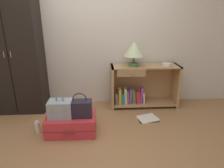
% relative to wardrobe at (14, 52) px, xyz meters
% --- Properties ---
extents(ground_plane, '(9.00, 9.00, 0.00)m').
position_rel_wardrobe_xyz_m(ground_plane, '(1.26, -1.20, -1.02)').
color(ground_plane, '#9E7047').
extents(back_wall, '(6.40, 0.10, 2.60)m').
position_rel_wardrobe_xyz_m(back_wall, '(1.26, 0.30, 0.28)').
color(back_wall, beige).
rests_on(back_wall, ground_plane).
extents(wardrobe, '(0.86, 0.47, 2.04)m').
position_rel_wardrobe_xyz_m(wardrobe, '(0.00, 0.00, 0.00)').
color(wardrobe, black).
rests_on(wardrobe, ground_plane).
extents(bookshelf, '(1.19, 0.39, 0.75)m').
position_rel_wardrobe_xyz_m(bookshelf, '(2.10, 0.05, -0.66)').
color(bookshelf, tan).
rests_on(bookshelf, ground_plane).
extents(table_lamp, '(0.33, 0.33, 0.41)m').
position_rel_wardrobe_xyz_m(table_lamp, '(1.95, 0.01, 0.01)').
color(table_lamp, '#4C7542').
rests_on(table_lamp, bookshelf).
extents(bowl, '(0.15, 0.15, 0.04)m').
position_rel_wardrobe_xyz_m(bowl, '(2.52, -0.01, -0.24)').
color(bowl, silver).
rests_on(bowl, bookshelf).
extents(suitcase_large, '(0.69, 0.44, 0.26)m').
position_rel_wardrobe_xyz_m(suitcase_large, '(0.96, -0.78, -0.89)').
color(suitcase_large, '#D1333D').
rests_on(suitcase_large, ground_plane).
extents(train_case, '(0.31, 0.24, 0.31)m').
position_rel_wardrobe_xyz_m(train_case, '(0.84, -0.81, -0.64)').
color(train_case, '#8E99A3').
rests_on(train_case, suitcase_large).
extents(handbag, '(0.32, 0.17, 0.34)m').
position_rel_wardrobe_xyz_m(handbag, '(1.10, -0.81, -0.64)').
color(handbag, '#231E2D').
rests_on(handbag, suitcase_large).
extents(bottle, '(0.07, 0.07, 0.18)m').
position_rel_wardrobe_xyz_m(bottle, '(0.48, -0.76, -0.94)').
color(bottle, white).
rests_on(bottle, ground_plane).
extents(open_book_on_floor, '(0.37, 0.32, 0.02)m').
position_rel_wardrobe_xyz_m(open_book_on_floor, '(2.12, -0.48, -1.01)').
color(open_book_on_floor, white).
rests_on(open_book_on_floor, ground_plane).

